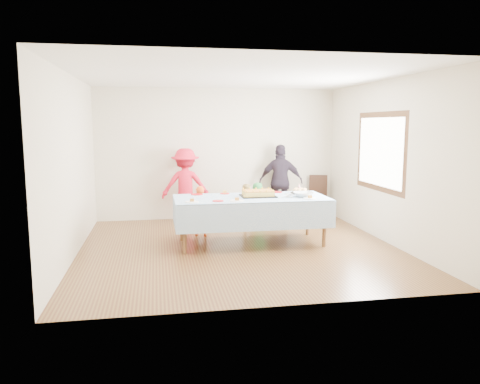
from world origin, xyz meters
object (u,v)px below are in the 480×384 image
(birthday_cake, at_px, (258,194))
(adult_left, at_px, (186,185))
(party_table, at_px, (251,200))
(dining_chair, at_px, (318,194))

(birthday_cake, bearing_deg, adult_left, 119.22)
(party_table, bearing_deg, birthday_cake, 25.27)
(birthday_cake, relative_size, dining_chair, 0.64)
(party_table, bearing_deg, adult_left, 115.52)
(dining_chair, bearing_deg, adult_left, -161.35)
(birthday_cake, distance_m, dining_chair, 2.65)
(party_table, distance_m, birthday_cake, 0.18)
(adult_left, bearing_deg, dining_chair, -174.00)
(birthday_cake, bearing_deg, party_table, -154.73)
(birthday_cake, distance_m, adult_left, 2.20)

